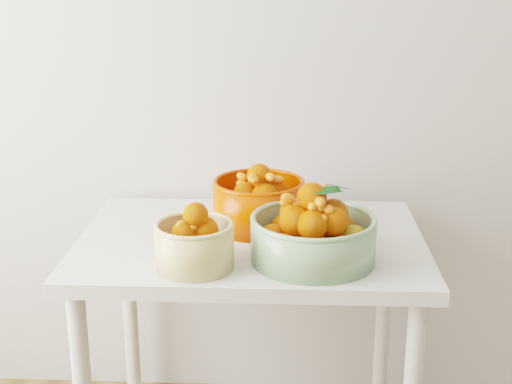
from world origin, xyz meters
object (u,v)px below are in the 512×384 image
(table, at_px, (251,267))
(bowl_cream, at_px, (194,243))
(bowl_orange, at_px, (259,202))
(bowl_green, at_px, (313,234))

(table, height_order, bowl_cream, bowl_cream)
(bowl_cream, height_order, bowl_orange, bowl_orange)
(bowl_cream, bearing_deg, bowl_green, 11.58)
(bowl_cream, xyz_separation_m, bowl_green, (0.31, 0.06, 0.01))
(bowl_cream, distance_m, bowl_orange, 0.35)
(bowl_cream, bearing_deg, table, 59.20)
(bowl_green, distance_m, bowl_orange, 0.29)
(table, bearing_deg, bowl_orange, 77.23)
(bowl_green, height_order, bowl_orange, bowl_green)
(table, distance_m, bowl_cream, 0.31)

